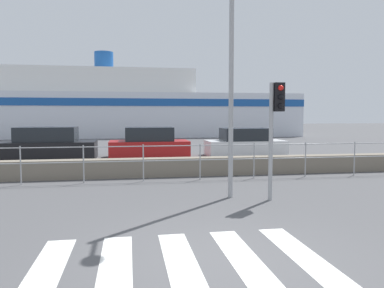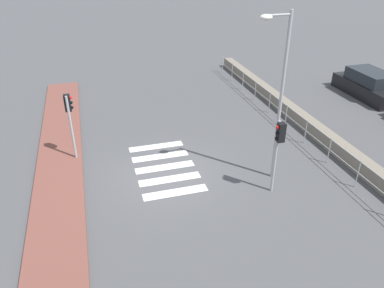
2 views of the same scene
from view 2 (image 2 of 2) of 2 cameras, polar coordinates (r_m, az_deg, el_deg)
ground_plane at (r=14.73m, az=-3.64°, el=-4.80°), size 160.00×160.00×0.00m
sidewalk_brick at (r=14.57m, az=-19.68°, el=-6.80°), size 24.00×1.80×0.12m
crosswalk at (r=15.25m, az=-4.17°, el=-3.53°), size 4.05×2.40×0.01m
seawall at (r=17.43m, az=20.75°, el=0.05°), size 25.88×0.55×0.61m
harbor_fence at (r=16.74m, az=18.58°, el=1.02°), size 23.33×0.04×1.15m
traffic_light_near at (r=15.62m, az=-18.18°, el=4.48°), size 0.34×0.32×2.84m
traffic_light_far at (r=13.02m, az=13.02°, el=0.25°), size 0.34×0.32×2.82m
streetlamp at (r=13.22m, az=12.93°, el=9.09°), size 0.32×1.13×6.21m
parked_car_black at (r=24.40m, az=25.35°, el=8.06°), size 4.43×1.87×1.50m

